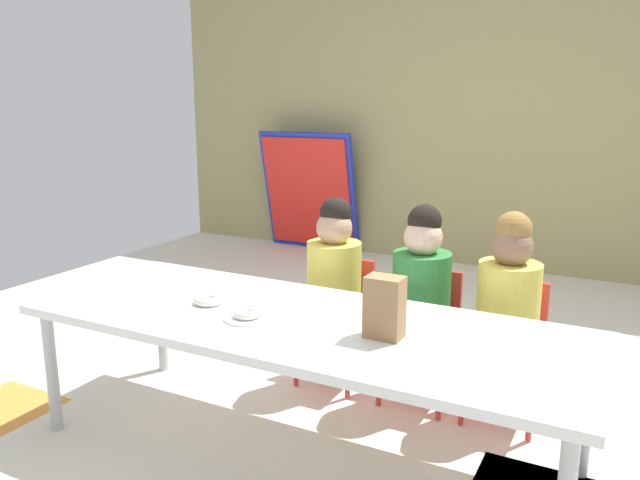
{
  "coord_description": "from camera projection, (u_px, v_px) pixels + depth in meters",
  "views": [
    {
      "loc": [
        1.13,
        -2.52,
        1.38
      ],
      "look_at": [
        -0.02,
        -0.31,
        0.81
      ],
      "focal_mm": 35.13,
      "sensor_mm": 36.0,
      "label": 1
    }
  ],
  "objects": [
    {
      "name": "ground_plane",
      "position": [
        353.0,
        394.0,
        2.99
      ],
      "size": [
        5.9,
        5.26,
        0.02
      ],
      "color": "silver"
    },
    {
      "name": "back_wall",
      "position": [
        492.0,
        118.0,
        5.0
      ],
      "size": [
        5.9,
        0.1,
        2.44
      ],
      "primitive_type": "cube",
      "color": "tan",
      "rests_on": "ground_plane"
    },
    {
      "name": "craft_table",
      "position": [
        301.0,
        328.0,
        2.39
      ],
      "size": [
        2.17,
        0.79,
        0.56
      ],
      "color": "white",
      "rests_on": "ground_plane"
    },
    {
      "name": "seated_child_near_camera",
      "position": [
        335.0,
        274.0,
        2.99
      ],
      "size": [
        0.32,
        0.31,
        0.92
      ],
      "color": "red",
      "rests_on": "ground_plane"
    },
    {
      "name": "seated_child_middle_seat",
      "position": [
        422.0,
        286.0,
        2.8
      ],
      "size": [
        0.32,
        0.31,
        0.92
      ],
      "color": "red",
      "rests_on": "ground_plane"
    },
    {
      "name": "seated_child_far_right",
      "position": [
        509.0,
        298.0,
        2.63
      ],
      "size": [
        0.32,
        0.31,
        0.92
      ],
      "color": "red",
      "rests_on": "ground_plane"
    },
    {
      "name": "folded_activity_table",
      "position": [
        309.0,
        192.0,
        5.68
      ],
      "size": [
        0.9,
        0.29,
        1.09
      ],
      "color": "#1E33BF",
      "rests_on": "ground_plane"
    },
    {
      "name": "paper_bag_brown",
      "position": [
        385.0,
        307.0,
        2.17
      ],
      "size": [
        0.13,
        0.09,
        0.22
      ],
      "primitive_type": "cube",
      "color": "#9E754C",
      "rests_on": "craft_table"
    },
    {
      "name": "paper_plate_near_edge",
      "position": [
        247.0,
        318.0,
        2.37
      ],
      "size": [
        0.18,
        0.18,
        0.01
      ],
      "primitive_type": "cylinder",
      "color": "white",
      "rests_on": "craft_table"
    },
    {
      "name": "donut_powdered_on_plate",
      "position": [
        247.0,
        313.0,
        2.37
      ],
      "size": [
        0.11,
        0.11,
        0.03
      ],
      "primitive_type": "torus",
      "color": "white",
      "rests_on": "craft_table"
    },
    {
      "name": "donut_powdered_loose",
      "position": [
        209.0,
        300.0,
        2.54
      ],
      "size": [
        0.12,
        0.12,
        0.04
      ],
      "primitive_type": "torus",
      "color": "white",
      "rests_on": "craft_table"
    }
  ]
}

